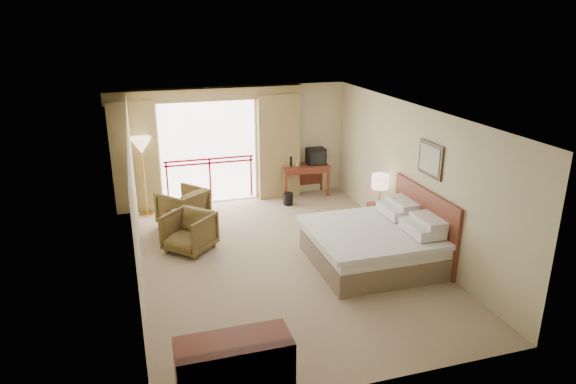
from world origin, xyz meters
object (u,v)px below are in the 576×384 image
object	(u,v)px
bed	(375,244)
dresser	(235,374)
nightstand	(379,218)
desk	(303,171)
table_lamp	(380,182)
tv	(316,156)
floor_lamp	(141,148)
wastebasket	(288,199)
armchair_far	(184,224)
armchair_near	(190,250)
side_table	(175,220)

from	to	relation	value
bed	dresser	world-z (taller)	bed
bed	nightstand	world-z (taller)	bed
bed	desk	xyz separation A→B (m)	(-0.02, 3.92, 0.22)
table_lamp	tv	size ratio (longest dim) A/B	1.40
dresser	bed	bearing A→B (deg)	45.18
floor_lamp	tv	bearing A→B (deg)	3.14
desk	tv	xyz separation A→B (m)	(0.30, -0.06, 0.36)
bed	wastebasket	size ratio (longest dim) A/B	7.53
floor_lamp	dresser	world-z (taller)	floor_lamp
bed	wastebasket	bearing A→B (deg)	100.20
desk	dresser	xyz separation A→B (m)	(-3.05, -6.70, -0.17)
armchair_far	table_lamp	bearing A→B (deg)	119.97
nightstand	table_lamp	distance (m)	0.76
bed	desk	distance (m)	3.93
tv	armchair_far	xyz separation A→B (m)	(-3.35, -1.06, -0.97)
tv	dresser	size ratio (longest dim) A/B	0.34
floor_lamp	nightstand	bearing A→B (deg)	-27.38
wastebasket	armchair_near	distance (m)	3.10
bed	floor_lamp	xyz separation A→B (m)	(-3.79, 3.64, 1.14)
table_lamp	armchair_near	xyz separation A→B (m)	(-3.83, 0.15, -1.04)
dresser	floor_lamp	bearing A→B (deg)	99.44
wastebasket	floor_lamp	distance (m)	3.49
floor_lamp	desk	bearing A→B (deg)	4.27
floor_lamp	wastebasket	bearing A→B (deg)	-5.75
wastebasket	armchair_near	xyz separation A→B (m)	(-2.50, -1.83, -0.14)
table_lamp	tv	world-z (taller)	table_lamp
bed	armchair_far	size ratio (longest dim) A/B	2.45
desk	floor_lamp	size ratio (longest dim) A/B	0.67
tv	wastebasket	size ratio (longest dim) A/B	1.55
table_lamp	armchair_far	xyz separation A→B (m)	(-3.81, 1.46, -1.04)
nightstand	table_lamp	world-z (taller)	table_lamp
nightstand	desk	xyz separation A→B (m)	(-0.76, 2.63, 0.32)
tv	wastebasket	distance (m)	1.32
armchair_far	side_table	size ratio (longest dim) A/B	1.70
dresser	desk	bearing A→B (deg)	68.59
desk	tv	size ratio (longest dim) A/B	2.71
wastebasket	dresser	bearing A→B (deg)	-112.12
side_table	desk	bearing A→B (deg)	27.35
nightstand	dresser	world-z (taller)	dresser
nightstand	tv	bearing A→B (deg)	102.60
wastebasket	floor_lamp	xyz separation A→B (m)	(-3.19, 0.32, 1.37)
armchair_near	armchair_far	bearing A→B (deg)	133.36
nightstand	floor_lamp	world-z (taller)	floor_lamp
bed	floor_lamp	bearing A→B (deg)	136.17
desk	dresser	world-z (taller)	dresser
armchair_near	dresser	distance (m)	4.29
bed	table_lamp	world-z (taller)	table_lamp
bed	armchair_near	bearing A→B (deg)	154.27
tv	armchair_near	size ratio (longest dim) A/B	0.53
table_lamp	floor_lamp	size ratio (longest dim) A/B	0.35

